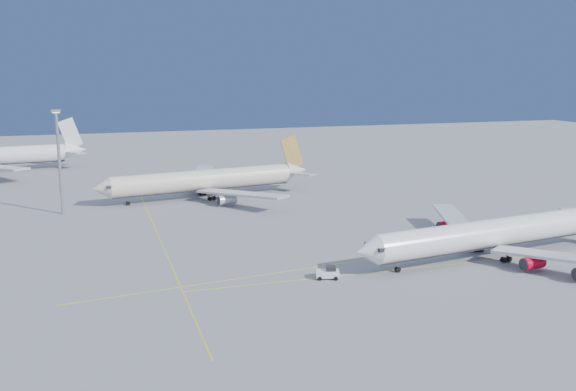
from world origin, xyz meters
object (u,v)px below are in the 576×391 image
object	(u,v)px
airliner_virgin	(495,233)
airliner_etihad	(208,180)
pushback_tug	(328,273)
light_mast	(59,153)

from	to	relation	value
airliner_virgin	airliner_etihad	bearing A→B (deg)	111.98
airliner_virgin	pushback_tug	xyz separation A→B (m)	(-35.23, -2.83, -3.58)
pushback_tug	light_mast	bearing A→B (deg)	140.53
light_mast	airliner_etihad	bearing A→B (deg)	13.51
airliner_virgin	airliner_etihad	world-z (taller)	airliner_etihad
airliner_etihad	light_mast	distance (m)	40.62
airliner_virgin	pushback_tug	bearing A→B (deg)	176.19
pushback_tug	light_mast	world-z (taller)	light_mast
light_mast	pushback_tug	bearing A→B (deg)	-55.48
airliner_etihad	light_mast	xyz separation A→B (m)	(-38.22, -9.19, 10.21)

